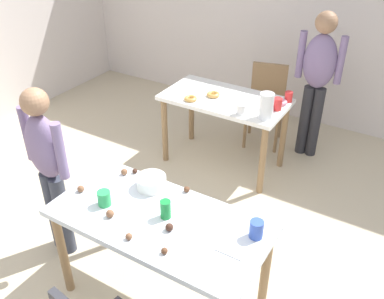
{
  "coord_description": "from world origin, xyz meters",
  "views": [
    {
      "loc": [
        1.24,
        -1.58,
        2.49
      ],
      "look_at": [
        -0.07,
        0.58,
        0.9
      ],
      "focal_mm": 39.55,
      "sensor_mm": 36.0,
      "label": 1
    }
  ],
  "objects_px": {
    "dining_table_near": "(160,230)",
    "mixing_bowl": "(151,182)",
    "person_adult_far": "(318,74)",
    "soda_can": "(166,209)",
    "pitcher_far": "(266,106)",
    "person_girl_near": "(48,162)",
    "chair_far_table": "(266,100)",
    "dining_table_far": "(224,108)"
  },
  "relations": [
    {
      "from": "dining_table_far",
      "to": "pitcher_far",
      "type": "bearing_deg",
      "value": -21.04
    },
    {
      "from": "soda_can",
      "to": "chair_far_table",
      "type": "bearing_deg",
      "value": 97.49
    },
    {
      "from": "person_adult_far",
      "to": "soda_can",
      "type": "height_order",
      "value": "person_adult_far"
    },
    {
      "from": "chair_far_table",
      "to": "mixing_bowl",
      "type": "distance_m",
      "value": 2.22
    },
    {
      "from": "chair_far_table",
      "to": "mixing_bowl",
      "type": "height_order",
      "value": "chair_far_table"
    },
    {
      "from": "chair_far_table",
      "to": "soda_can",
      "type": "distance_m",
      "value": 2.44
    },
    {
      "from": "person_girl_near",
      "to": "dining_table_near",
      "type": "bearing_deg",
      "value": -0.56
    },
    {
      "from": "dining_table_far",
      "to": "chair_far_table",
      "type": "relative_size",
      "value": 1.38
    },
    {
      "from": "person_adult_far",
      "to": "person_girl_near",
      "type": "bearing_deg",
      "value": -116.7
    },
    {
      "from": "dining_table_far",
      "to": "mixing_bowl",
      "type": "xyz_separation_m",
      "value": [
        0.23,
        -1.52,
        0.16
      ]
    },
    {
      "from": "person_girl_near",
      "to": "person_adult_far",
      "type": "relative_size",
      "value": 0.91
    },
    {
      "from": "chair_far_table",
      "to": "dining_table_near",
      "type": "bearing_deg",
      "value": -83.39
    },
    {
      "from": "person_adult_far",
      "to": "mixing_bowl",
      "type": "bearing_deg",
      "value": -101.74
    },
    {
      "from": "dining_table_near",
      "to": "pitcher_far",
      "type": "relative_size",
      "value": 5.85
    },
    {
      "from": "soda_can",
      "to": "pitcher_far",
      "type": "bearing_deg",
      "value": 89.63
    },
    {
      "from": "mixing_bowl",
      "to": "soda_can",
      "type": "xyz_separation_m",
      "value": [
        0.25,
        -0.2,
        0.02
      ]
    },
    {
      "from": "person_girl_near",
      "to": "person_adult_far",
      "type": "bearing_deg",
      "value": 63.3
    },
    {
      "from": "chair_far_table",
      "to": "pitcher_far",
      "type": "height_order",
      "value": "pitcher_far"
    },
    {
      "from": "dining_table_near",
      "to": "dining_table_far",
      "type": "bearing_deg",
      "value": 104.43
    },
    {
      "from": "dining_table_near",
      "to": "soda_can",
      "type": "xyz_separation_m",
      "value": [
        0.03,
        0.03,
        0.16
      ]
    },
    {
      "from": "chair_far_table",
      "to": "soda_can",
      "type": "bearing_deg",
      "value": -82.51
    },
    {
      "from": "person_girl_near",
      "to": "chair_far_table",
      "type": "bearing_deg",
      "value": 74.2
    },
    {
      "from": "dining_table_far",
      "to": "person_girl_near",
      "type": "bearing_deg",
      "value": -106.5
    },
    {
      "from": "dining_table_far",
      "to": "mixing_bowl",
      "type": "bearing_deg",
      "value": -81.29
    },
    {
      "from": "dining_table_near",
      "to": "person_adult_far",
      "type": "relative_size",
      "value": 0.9
    },
    {
      "from": "mixing_bowl",
      "to": "person_girl_near",
      "type": "bearing_deg",
      "value": -163.88
    },
    {
      "from": "person_girl_near",
      "to": "pitcher_far",
      "type": "xyz_separation_m",
      "value": [
        1.01,
        1.55,
        0.05
      ]
    },
    {
      "from": "person_girl_near",
      "to": "mixing_bowl",
      "type": "relative_size",
      "value": 6.93
    },
    {
      "from": "dining_table_far",
      "to": "person_adult_far",
      "type": "relative_size",
      "value": 0.79
    },
    {
      "from": "chair_far_table",
      "to": "pitcher_far",
      "type": "bearing_deg",
      "value": -69.42
    },
    {
      "from": "dining_table_near",
      "to": "person_girl_near",
      "type": "bearing_deg",
      "value": 179.44
    },
    {
      "from": "soda_can",
      "to": "pitcher_far",
      "type": "xyz_separation_m",
      "value": [
        0.01,
        1.53,
        0.06
      ]
    },
    {
      "from": "dining_table_near",
      "to": "dining_table_far",
      "type": "distance_m",
      "value": 1.81
    },
    {
      "from": "dining_table_near",
      "to": "person_adult_far",
      "type": "distance_m",
      "value": 2.42
    },
    {
      "from": "soda_can",
      "to": "pitcher_far",
      "type": "height_order",
      "value": "pitcher_far"
    },
    {
      "from": "dining_table_near",
      "to": "pitcher_far",
      "type": "height_order",
      "value": "pitcher_far"
    },
    {
      "from": "dining_table_near",
      "to": "person_girl_near",
      "type": "height_order",
      "value": "person_girl_near"
    },
    {
      "from": "chair_far_table",
      "to": "person_adult_far",
      "type": "xyz_separation_m",
      "value": [
        0.51,
        -0.03,
        0.41
      ]
    },
    {
      "from": "chair_far_table",
      "to": "person_girl_near",
      "type": "bearing_deg",
      "value": -105.8
    },
    {
      "from": "mixing_bowl",
      "to": "soda_can",
      "type": "height_order",
      "value": "soda_can"
    },
    {
      "from": "dining_table_near",
      "to": "mixing_bowl",
      "type": "xyz_separation_m",
      "value": [
        -0.22,
        0.23,
        0.14
      ]
    },
    {
      "from": "dining_table_near",
      "to": "chair_far_table",
      "type": "distance_m",
      "value": 2.45
    }
  ]
}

